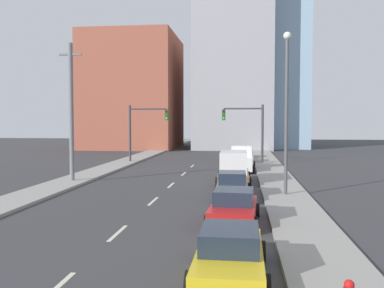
{
  "coord_description": "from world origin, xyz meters",
  "views": [
    {
      "loc": [
        4.83,
        -2.48,
        4.39
      ],
      "look_at": [
        0.1,
        37.38,
        2.2
      ],
      "focal_mm": 40.0,
      "sensor_mm": 36.0,
      "label": 1
    }
  ],
  "objects_px": {
    "sedan_yellow": "(230,255)",
    "pickup_truck_white": "(242,161)",
    "utility_pole_left_mid": "(71,112)",
    "sedan_maroon": "(243,153)",
    "traffic_signal_right": "(250,126)",
    "sedan_red": "(234,208)",
    "traffic_signal_left": "(141,125)",
    "street_lamp": "(287,103)",
    "sedan_gray": "(232,186)",
    "sedan_orange": "(243,157)",
    "box_truck_brown": "(234,168)"
  },
  "relations": [
    {
      "from": "box_truck_brown",
      "to": "traffic_signal_left",
      "type": "bearing_deg",
      "value": 125.35
    },
    {
      "from": "traffic_signal_right",
      "to": "sedan_yellow",
      "type": "xyz_separation_m",
      "value": [
        -1.13,
        -31.81,
        -3.25
      ]
    },
    {
      "from": "utility_pole_left_mid",
      "to": "box_truck_brown",
      "type": "relative_size",
      "value": 1.8
    },
    {
      "from": "traffic_signal_left",
      "to": "utility_pole_left_mid",
      "type": "distance_m",
      "value": 14.74
    },
    {
      "from": "sedan_yellow",
      "to": "sedan_maroon",
      "type": "distance_m",
      "value": 37.83
    },
    {
      "from": "traffic_signal_right",
      "to": "sedan_red",
      "type": "distance_m",
      "value": 25.58
    },
    {
      "from": "pickup_truck_white",
      "to": "sedan_maroon",
      "type": "height_order",
      "value": "pickup_truck_white"
    },
    {
      "from": "sedan_red",
      "to": "sedan_maroon",
      "type": "height_order",
      "value": "sedan_red"
    },
    {
      "from": "street_lamp",
      "to": "pickup_truck_white",
      "type": "relative_size",
      "value": 1.75
    },
    {
      "from": "traffic_signal_right",
      "to": "sedan_yellow",
      "type": "relative_size",
      "value": 1.28
    },
    {
      "from": "sedan_red",
      "to": "utility_pole_left_mid",
      "type": "bearing_deg",
      "value": 140.67
    },
    {
      "from": "traffic_signal_left",
      "to": "utility_pole_left_mid",
      "type": "bearing_deg",
      "value": -95.87
    },
    {
      "from": "sedan_gray",
      "to": "sedan_orange",
      "type": "relative_size",
      "value": 0.99
    },
    {
      "from": "sedan_orange",
      "to": "pickup_truck_white",
      "type": "bearing_deg",
      "value": -89.85
    },
    {
      "from": "box_truck_brown",
      "to": "sedan_orange",
      "type": "xyz_separation_m",
      "value": [
        0.69,
        14.38,
        -0.4
      ]
    },
    {
      "from": "pickup_truck_white",
      "to": "sedan_orange",
      "type": "xyz_separation_m",
      "value": [
        0.16,
        6.51,
        -0.23
      ]
    },
    {
      "from": "traffic_signal_right",
      "to": "street_lamp",
      "type": "bearing_deg",
      "value": -84.84
    },
    {
      "from": "sedan_yellow",
      "to": "sedan_orange",
      "type": "relative_size",
      "value": 1.03
    },
    {
      "from": "street_lamp",
      "to": "sedan_orange",
      "type": "bearing_deg",
      "value": 97.03
    },
    {
      "from": "traffic_signal_left",
      "to": "street_lamp",
      "type": "bearing_deg",
      "value": -55.22
    },
    {
      "from": "sedan_red",
      "to": "box_truck_brown",
      "type": "relative_size",
      "value": 0.81
    },
    {
      "from": "sedan_gray",
      "to": "box_truck_brown",
      "type": "height_order",
      "value": "box_truck_brown"
    },
    {
      "from": "sedan_gray",
      "to": "sedan_yellow",
      "type": "bearing_deg",
      "value": -89.79
    },
    {
      "from": "sedan_gray",
      "to": "sedan_red",
      "type": "bearing_deg",
      "value": -88.84
    },
    {
      "from": "traffic_signal_left",
      "to": "sedan_yellow",
      "type": "relative_size",
      "value": 1.28
    },
    {
      "from": "sedan_red",
      "to": "sedan_orange",
      "type": "relative_size",
      "value": 0.97
    },
    {
      "from": "sedan_red",
      "to": "sedan_yellow",
      "type": "bearing_deg",
      "value": -86.52
    },
    {
      "from": "box_truck_brown",
      "to": "sedan_orange",
      "type": "distance_m",
      "value": 14.41
    },
    {
      "from": "traffic_signal_left",
      "to": "sedan_maroon",
      "type": "xyz_separation_m",
      "value": [
        10.58,
        6.01,
        -3.25
      ]
    },
    {
      "from": "sedan_red",
      "to": "traffic_signal_left",
      "type": "bearing_deg",
      "value": 115.11
    },
    {
      "from": "sedan_gray",
      "to": "sedan_orange",
      "type": "distance_m",
      "value": 20.26
    },
    {
      "from": "traffic_signal_right",
      "to": "sedan_gray",
      "type": "height_order",
      "value": "traffic_signal_right"
    },
    {
      "from": "traffic_signal_right",
      "to": "sedan_red",
      "type": "bearing_deg",
      "value": -92.59
    },
    {
      "from": "traffic_signal_left",
      "to": "sedan_maroon",
      "type": "bearing_deg",
      "value": 29.6
    },
    {
      "from": "pickup_truck_white",
      "to": "sedan_orange",
      "type": "height_order",
      "value": "pickup_truck_white"
    },
    {
      "from": "traffic_signal_left",
      "to": "sedan_orange",
      "type": "height_order",
      "value": "traffic_signal_left"
    },
    {
      "from": "sedan_orange",
      "to": "sedan_red",
      "type": "bearing_deg",
      "value": -89.44
    },
    {
      "from": "traffic_signal_left",
      "to": "utility_pole_left_mid",
      "type": "height_order",
      "value": "utility_pole_left_mid"
    },
    {
      "from": "traffic_signal_left",
      "to": "sedan_yellow",
      "type": "height_order",
      "value": "traffic_signal_left"
    },
    {
      "from": "sedan_yellow",
      "to": "street_lamp",
      "type": "bearing_deg",
      "value": 78.42
    },
    {
      "from": "traffic_signal_left",
      "to": "sedan_maroon",
      "type": "height_order",
      "value": "traffic_signal_left"
    },
    {
      "from": "sedan_yellow",
      "to": "pickup_truck_white",
      "type": "height_order",
      "value": "pickup_truck_white"
    },
    {
      "from": "traffic_signal_right",
      "to": "sedan_red",
      "type": "relative_size",
      "value": 1.37
    },
    {
      "from": "traffic_signal_right",
      "to": "sedan_yellow",
      "type": "height_order",
      "value": "traffic_signal_right"
    },
    {
      "from": "pickup_truck_white",
      "to": "utility_pole_left_mid",
      "type": "bearing_deg",
      "value": -140.94
    },
    {
      "from": "utility_pole_left_mid",
      "to": "sedan_maroon",
      "type": "relative_size",
      "value": 2.2
    },
    {
      "from": "street_lamp",
      "to": "sedan_gray",
      "type": "height_order",
      "value": "street_lamp"
    },
    {
      "from": "traffic_signal_left",
      "to": "sedan_yellow",
      "type": "xyz_separation_m",
      "value": [
        10.18,
        -31.81,
        -3.25
      ]
    },
    {
      "from": "traffic_signal_left",
      "to": "box_truck_brown",
      "type": "distance_m",
      "value": 17.13
    },
    {
      "from": "traffic_signal_left",
      "to": "sedan_gray",
      "type": "height_order",
      "value": "traffic_signal_left"
    }
  ]
}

